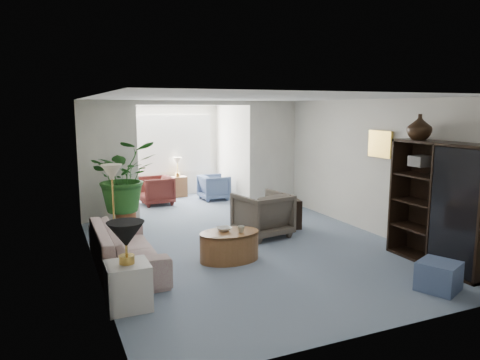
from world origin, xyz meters
name	(u,v)px	position (x,y,z in m)	size (l,w,h in m)	color
floor	(254,251)	(0.00, 0.00, 0.00)	(6.00, 6.00, 0.00)	#7B8FA3
sunroom_floor	(184,203)	(0.00, 4.10, 0.00)	(2.60, 2.60, 0.00)	#7B8FA3
back_pier_left	(109,162)	(-1.90, 3.00, 1.25)	(1.20, 0.12, 2.50)	beige
back_pier_right	(273,154)	(1.90, 3.00, 1.25)	(1.20, 0.12, 2.50)	beige
back_header	(196,103)	(0.00, 3.00, 2.45)	(2.60, 0.12, 0.10)	beige
window_pane	(171,144)	(0.00, 5.18, 1.40)	(2.20, 0.02, 1.50)	white
window_blinds	(171,144)	(0.00, 5.15, 1.40)	(2.20, 0.02, 1.50)	white
framed_picture	(381,144)	(2.46, -0.10, 1.70)	(0.04, 0.50, 0.40)	beige
sofa	(126,248)	(-2.09, 0.01, 0.32)	(2.17, 0.85, 0.63)	#B4A998
end_table	(128,286)	(-2.29, -1.34, 0.27)	(0.50, 0.50, 0.55)	silver
table_lamp	(126,235)	(-2.29, -1.34, 0.90)	(0.44, 0.44, 0.30)	black
floor_lamp	(112,173)	(-2.06, 1.36, 1.25)	(0.36, 0.36, 0.28)	beige
coffee_table	(229,246)	(-0.56, -0.26, 0.23)	(0.95, 0.95, 0.45)	brown
coffee_bowl	(224,229)	(-0.61, -0.16, 0.48)	(0.23, 0.23, 0.06)	silver
coffee_cup	(241,229)	(-0.41, -0.36, 0.50)	(0.11, 0.11, 0.10)	beige
wingback_chair	(262,214)	(0.50, 0.72, 0.41)	(0.87, 0.90, 0.82)	#574F45
side_table_dark	(287,214)	(1.20, 1.02, 0.28)	(0.47, 0.38, 0.57)	black
entertainment_cabinet	(440,205)	(2.23, -1.71, 0.93)	(0.45, 1.67, 1.86)	black
cabinet_urn	(419,127)	(2.23, -1.21, 2.06)	(0.38, 0.38, 0.39)	black
ottoman	(439,276)	(1.49, -2.43, 0.19)	(0.47, 0.47, 0.38)	slate
plant_pot	(126,219)	(-1.70, 2.38, 0.16)	(0.40, 0.40, 0.32)	brown
house_plant	(124,176)	(-1.70, 2.38, 1.02)	(1.27, 1.10, 1.41)	#22541D
sunroom_chair_blue	(214,187)	(0.85, 4.21, 0.32)	(0.68, 0.70, 0.64)	slate
sunroom_chair_maroon	(156,190)	(-0.65, 4.21, 0.35)	(0.74, 0.76, 0.69)	#59231E
sunroom_table	(178,187)	(0.10, 4.96, 0.27)	(0.44, 0.34, 0.54)	brown
shelf_clutter	(445,175)	(2.18, -1.80, 1.39)	(0.30, 1.02, 0.61)	#54514F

